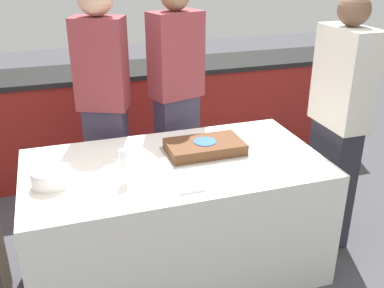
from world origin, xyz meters
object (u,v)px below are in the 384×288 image
object	(u,v)px
cake	(205,147)
person_cutting_cake	(177,101)
person_seated_right	(338,124)
person_standing_back	(104,104)
wine_glass	(124,160)
plate_stack	(50,178)

from	to	relation	value
cake	person_cutting_cake	bearing A→B (deg)	90.00
person_seated_right	person_standing_back	bearing A→B (deg)	-116.13
wine_glass	person_seated_right	distance (m)	1.40
plate_stack	person_standing_back	size ratio (longest dim) A/B	0.11
cake	person_seated_right	bearing A→B (deg)	-4.72
cake	plate_stack	bearing A→B (deg)	-171.59
person_seated_right	plate_stack	bearing A→B (deg)	-88.03
cake	person_cutting_cake	size ratio (longest dim) A/B	0.29
person_cutting_cake	person_seated_right	world-z (taller)	person_cutting_cake
wine_glass	person_cutting_cake	distance (m)	0.97
wine_glass	person_seated_right	size ratio (longest dim) A/B	0.11
plate_stack	wine_glass	bearing A→B (deg)	-11.60
plate_stack	wine_glass	xyz separation A→B (m)	(0.38, -0.08, 0.08)
cake	person_standing_back	xyz separation A→B (m)	(-0.51, 0.60, 0.13)
person_seated_right	wine_glass	bearing A→B (deg)	-84.33
cake	person_standing_back	bearing A→B (deg)	130.08
plate_stack	person_seated_right	world-z (taller)	person_seated_right
cake	plate_stack	xyz separation A→B (m)	(-0.90, -0.13, 0.01)
person_seated_right	cake	bearing A→B (deg)	-94.72
wine_glass	cake	bearing A→B (deg)	21.92
person_standing_back	plate_stack	bearing A→B (deg)	86.09
person_cutting_cake	person_seated_right	distance (m)	1.10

